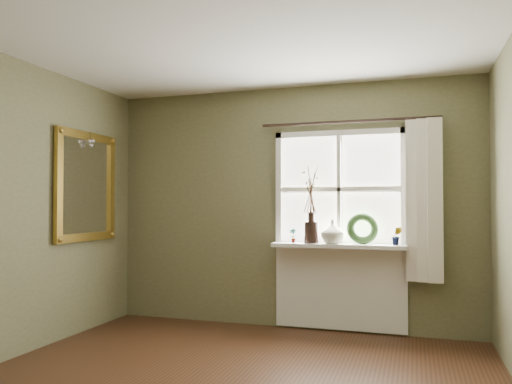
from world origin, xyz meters
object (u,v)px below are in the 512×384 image
at_px(wreath, 363,232).
at_px(gilt_mirror, 86,186).
at_px(dark_jug, 311,232).
at_px(cream_vase, 332,232).

height_order(wreath, gilt_mirror, gilt_mirror).
bearing_deg(wreath, dark_jug, 171.22).
height_order(cream_vase, wreath, wreath).
bearing_deg(dark_jug, cream_vase, 0.00).
bearing_deg(cream_vase, gilt_mirror, -163.76).
distance_m(dark_jug, cream_vase, 0.22).
bearing_deg(cream_vase, wreath, 7.59).
bearing_deg(dark_jug, gilt_mirror, -162.24).
height_order(dark_jug, gilt_mirror, gilt_mirror).
distance_m(cream_vase, gilt_mirror, 2.60).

